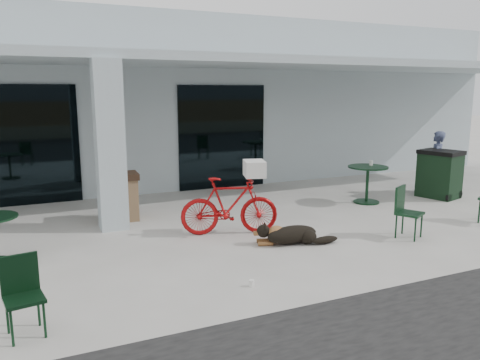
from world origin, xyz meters
name	(u,v)px	position (x,y,z in m)	size (l,w,h in m)	color
ground	(235,255)	(0.00, 0.00, 0.00)	(80.00, 80.00, 0.00)	#B9B6AE
building	(127,101)	(0.00, 8.50, 2.25)	(22.00, 7.00, 4.50)	#A5B3BB
storefront_glass_left	(13,146)	(-3.20, 4.98, 1.35)	(2.80, 0.06, 2.70)	black
storefront_glass_right	(222,137)	(1.80, 4.98, 1.35)	(2.40, 0.06, 2.70)	black
column	(110,146)	(-1.50, 2.30, 1.56)	(0.50, 0.50, 3.12)	#A5B3BB
overhang	(168,60)	(0.00, 3.60, 3.21)	(22.00, 2.80, 0.18)	#A5B3BB
bicycle	(229,206)	(0.35, 1.05, 0.53)	(0.49, 1.75, 1.05)	#A50D0F
laundry_basket	(254,169)	(0.78, 0.92, 1.19)	(0.48, 0.36, 0.28)	white
dog	(292,234)	(1.11, 0.12, 0.18)	(1.07, 0.36, 0.36)	black
cup_near_dog	(252,283)	(-0.28, -1.20, 0.04)	(0.07, 0.07, 0.09)	white
cafe_chair_near	(24,298)	(-3.00, -1.38, 0.43)	(0.38, 0.42, 0.85)	black
cafe_table_far	(367,185)	(4.20, 2.00, 0.43)	(0.91, 0.91, 0.85)	black
cafe_chair_far_a	(410,213)	(3.16, -0.43, 0.45)	(0.41, 0.45, 0.91)	black
person	(436,162)	(6.50, 2.20, 0.78)	(0.57, 0.37, 1.57)	#3A4362
cup_on_table	(371,163)	(4.36, 2.09, 0.91)	(0.08, 0.08, 0.11)	white
trash_receptacle	(124,196)	(-1.20, 2.80, 0.48)	(0.56, 0.56, 0.96)	brown
wheeled_bin	(439,174)	(6.17, 1.75, 0.58)	(0.71, 0.90, 1.15)	black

